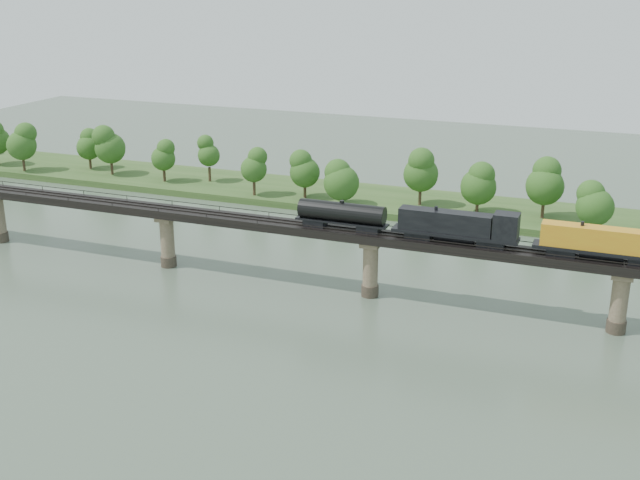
% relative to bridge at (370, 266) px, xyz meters
% --- Properties ---
extents(ground, '(400.00, 400.00, 0.00)m').
position_rel_bridge_xyz_m(ground, '(0.00, -30.00, -5.46)').
color(ground, '#3C4D3C').
rests_on(ground, ground).
extents(far_bank, '(300.00, 24.00, 1.60)m').
position_rel_bridge_xyz_m(far_bank, '(0.00, 55.00, -4.66)').
color(far_bank, '#2F4C1E').
rests_on(far_bank, ground).
extents(bridge, '(236.00, 30.00, 11.50)m').
position_rel_bridge_xyz_m(bridge, '(0.00, 0.00, 0.00)').
color(bridge, '#473A2D').
rests_on(bridge, ground).
extents(bridge_superstructure, '(220.00, 4.90, 0.75)m').
position_rel_bridge_xyz_m(bridge_superstructure, '(0.00, 0.00, 6.33)').
color(bridge_superstructure, black).
rests_on(bridge_superstructure, bridge).
extents(far_treeline, '(289.06, 17.54, 13.60)m').
position_rel_bridge_xyz_m(far_treeline, '(-8.21, 50.52, 3.37)').
color(far_treeline, '#382619').
rests_on(far_treeline, far_bank).
extents(freight_train, '(82.79, 3.23, 5.70)m').
position_rel_bridge_xyz_m(freight_train, '(29.32, -0.00, 8.76)').
color(freight_train, black).
rests_on(freight_train, bridge).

